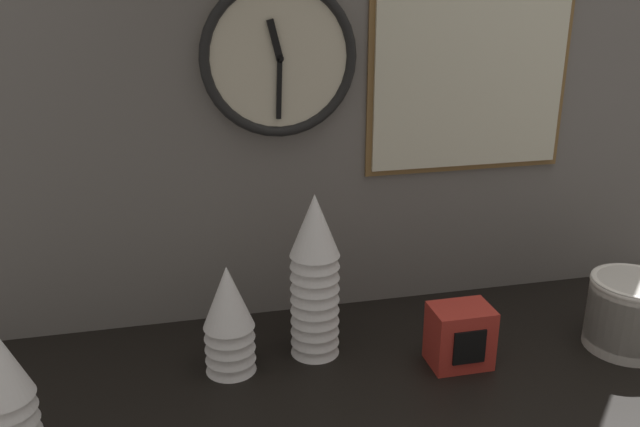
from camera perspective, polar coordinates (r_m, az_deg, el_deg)
ground_plane at (r=1.28m, az=3.91°, el=-13.55°), size 1.60×0.56×0.04m
wall_tiled_back at (r=1.33m, az=1.11°, el=13.11°), size 1.60×0.03×1.05m
cup_stack_center_left at (r=1.22m, az=-7.69°, el=-8.83°), size 0.09×0.09×0.20m
cup_stack_far_left at (r=1.09m, az=-25.19°, el=-13.64°), size 0.09×0.09×0.23m
cup_stack_center at (r=1.23m, az=-0.44°, el=-5.31°), size 0.09×0.09×0.31m
bowl_stack_far_right at (r=1.42m, az=24.64°, el=-7.54°), size 0.16×0.16×0.14m
wall_clock at (r=1.28m, az=-3.47°, el=12.93°), size 0.29×0.03×0.29m
menu_board at (r=1.40m, az=12.86°, el=15.09°), size 0.43×0.01×0.58m
napkin_dispenser at (r=1.27m, az=11.70°, el=-10.06°), size 0.11×0.08×0.11m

